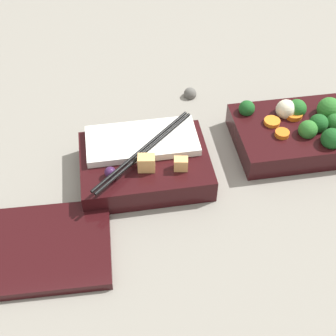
# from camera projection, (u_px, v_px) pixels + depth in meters

# --- Properties ---
(ground_plane) EXTENTS (3.00, 3.00, 0.00)m
(ground_plane) POSITION_uv_depth(u_px,v_px,m) (221.00, 156.00, 0.79)
(ground_plane) COLOR gray
(bento_tray_vegetable) EXTENTS (0.20, 0.15, 0.07)m
(bento_tray_vegetable) POSITION_uv_depth(u_px,v_px,m) (297.00, 131.00, 0.80)
(bento_tray_vegetable) COLOR black
(bento_tray_vegetable) RESTS_ON ground_plane
(bento_tray_rice) EXTENTS (0.20, 0.16, 0.07)m
(bento_tray_rice) POSITION_uv_depth(u_px,v_px,m) (145.00, 162.00, 0.75)
(bento_tray_rice) COLOR black
(bento_tray_rice) RESTS_ON ground_plane
(bento_lid) EXTENTS (0.20, 0.15, 0.01)m
(bento_lid) POSITION_uv_depth(u_px,v_px,m) (40.00, 248.00, 0.65)
(bento_lid) COLOR black
(bento_lid) RESTS_ON ground_plane
(pebble_0) EXTENTS (0.02, 0.02, 0.02)m
(pebble_0) POSITION_uv_depth(u_px,v_px,m) (190.00, 94.00, 0.90)
(pebble_0) COLOR #595651
(pebble_0) RESTS_ON ground_plane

